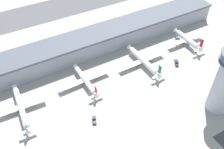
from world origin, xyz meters
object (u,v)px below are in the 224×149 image
object	(u,v)px
service_truck_catering	(177,63)
airplane_gate_charlie	(143,61)
airplane_gate_alpha	(21,107)
airplane_gate_bravo	(85,80)
service_truck_fuel	(94,120)
airplane_gate_delta	(187,40)

from	to	relation	value
service_truck_catering	airplane_gate_charlie	bearing A→B (deg)	152.36
airplane_gate_alpha	airplane_gate_bravo	bearing A→B (deg)	3.15
airplane_gate_bravo	service_truck_catering	xyz separation A→B (m)	(72.86, -15.80, -2.81)
airplane_gate_charlie	service_truck_catering	bearing A→B (deg)	-27.64
airplane_gate_alpha	service_truck_fuel	size ratio (longest dim) A/B	6.47
airplane_gate_charlie	airplane_gate_bravo	bearing A→B (deg)	176.20
airplane_gate_charlie	airplane_gate_alpha	bearing A→B (deg)	179.61
airplane_gate_bravo	airplane_gate_charlie	size ratio (longest dim) A/B	0.95
airplane_gate_charlie	service_truck_catering	world-z (taller)	airplane_gate_charlie
airplane_gate_alpha	airplane_gate_bravo	size ratio (longest dim) A/B	1.07
airplane_gate_alpha	service_truck_catering	bearing A→B (deg)	-6.28
airplane_gate_bravo	airplane_gate_delta	bearing A→B (deg)	0.37
airplane_gate_alpha	airplane_gate_delta	distance (m)	144.87
service_truck_fuel	service_truck_catering	bearing A→B (deg)	11.81
airplane_gate_delta	airplane_gate_charlie	bearing A→B (deg)	-175.46
airplane_gate_charlie	airplane_gate_delta	xyz separation A→B (m)	(48.78, 3.87, 0.67)
airplane_gate_alpha	airplane_gate_delta	bearing A→B (deg)	1.27
airplane_gate_delta	service_truck_catering	world-z (taller)	airplane_gate_delta
airplane_gate_bravo	service_truck_fuel	xyz separation A→B (m)	(-9.23, -32.96, -2.85)
airplane_gate_alpha	airplane_gate_charlie	xyz separation A→B (m)	(96.06, -0.65, -0.05)
service_truck_catering	airplane_gate_delta	bearing A→B (deg)	33.52
airplane_gate_bravo	airplane_gate_delta	distance (m)	97.66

